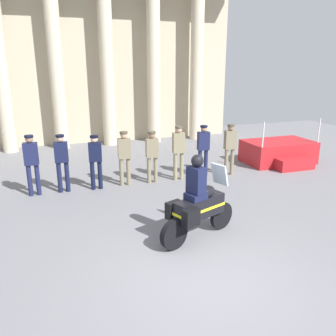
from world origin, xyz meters
name	(u,v)px	position (x,y,z in m)	size (l,w,h in m)	color
ground_plane	(210,279)	(0.00, 0.00, 0.00)	(28.64, 28.64, 0.00)	slate
colonnade_backdrop	(80,53)	(-0.86, 11.88, 4.12)	(14.74, 1.46, 7.78)	#B6AB91
reviewing_stand	(279,153)	(5.79, 6.05, 0.40)	(2.56, 2.06, 1.74)	#B21E23
officer_in_row_0	(32,160)	(-3.01, 5.40, 1.05)	(0.40, 0.25, 1.77)	#191E42
officer_in_row_1	(62,159)	(-2.19, 5.42, 1.02)	(0.40, 0.25, 1.72)	#141938
officer_in_row_2	(95,158)	(-1.24, 5.35, 0.98)	(0.40, 0.25, 1.65)	black
officer_in_row_3	(124,154)	(-0.35, 5.42, 1.01)	(0.40, 0.25, 1.70)	#7A7056
officer_in_row_4	(152,153)	(0.53, 5.39, 0.98)	(0.40, 0.25, 1.66)	#7A7056
officer_in_row_5	(179,149)	(1.42, 5.39, 1.05)	(0.40, 0.25, 1.77)	#847A5B
officer_in_row_6	(203,147)	(2.33, 5.47, 1.03)	(0.40, 0.25, 1.73)	#191E42
officer_in_row_7	(230,145)	(3.24, 5.32, 1.03)	(0.40, 0.25, 1.74)	#7A7056
motorcycle_with_rider	(197,205)	(0.37, 1.45, 0.79)	(1.99, 1.01, 1.90)	black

